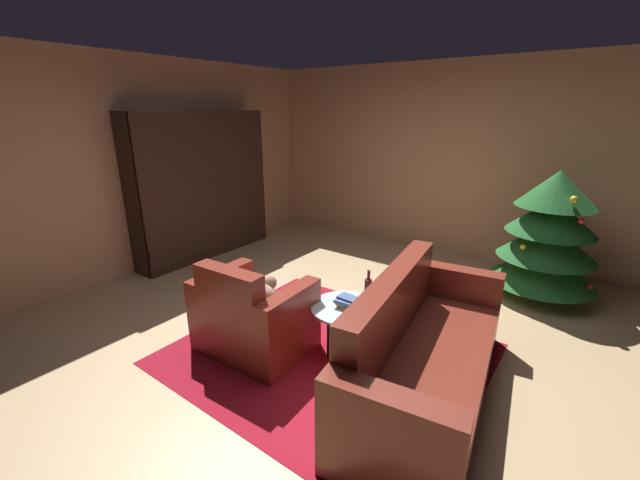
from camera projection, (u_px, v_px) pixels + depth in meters
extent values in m
plane|color=tan|center=(341.00, 335.00, 3.70)|extent=(7.21, 7.21, 0.00)
cube|color=tan|center=(456.00, 161.00, 5.49)|extent=(6.13, 0.06, 2.66)
cube|color=tan|center=(142.00, 166.00, 4.98)|extent=(0.06, 5.85, 2.66)
cube|color=maroon|center=(327.00, 354.00, 3.41)|extent=(2.47, 2.15, 0.01)
cube|color=black|center=(210.00, 187.00, 5.38)|extent=(0.03, 2.06, 2.00)
cube|color=black|center=(254.00, 176.00, 6.26)|extent=(0.38, 0.02, 2.00)
cube|color=black|center=(132.00, 199.00, 4.70)|extent=(0.38, 0.03, 2.00)
cube|color=black|center=(208.00, 252.00, 5.80)|extent=(0.35, 2.01, 0.03)
cube|color=black|center=(206.00, 227.00, 5.67)|extent=(0.35, 2.01, 0.03)
cube|color=black|center=(203.00, 200.00, 5.54)|extent=(0.35, 2.01, 0.02)
cube|color=black|center=(201.00, 172.00, 5.42)|extent=(0.35, 2.01, 0.02)
cube|color=black|center=(198.00, 142.00, 5.29)|extent=(0.35, 2.01, 0.02)
cube|color=black|center=(195.00, 111.00, 5.17)|extent=(0.35, 2.01, 0.02)
cube|color=black|center=(197.00, 203.00, 5.65)|extent=(0.05, 1.01, 0.63)
cube|color=black|center=(199.00, 203.00, 5.63)|extent=(0.03, 1.04, 0.66)
cube|color=#B3392B|center=(253.00, 227.00, 6.50)|extent=(0.27, 0.04, 0.29)
cube|color=#C13B25|center=(250.00, 228.00, 6.49)|extent=(0.22, 0.03, 0.24)
cube|color=orange|center=(249.00, 228.00, 6.43)|extent=(0.28, 0.05, 0.28)
cube|color=navy|center=(244.00, 228.00, 6.40)|extent=(0.21, 0.05, 0.31)
cube|color=gold|center=(244.00, 231.00, 6.36)|extent=(0.28, 0.03, 0.23)
cube|color=gold|center=(241.00, 231.00, 6.34)|extent=(0.24, 0.03, 0.26)
cube|color=orange|center=(238.00, 229.00, 6.31)|extent=(0.18, 0.04, 0.33)
cube|color=gold|center=(237.00, 232.00, 6.26)|extent=(0.25, 0.04, 0.28)
cube|color=teal|center=(249.00, 154.00, 6.14)|extent=(0.26, 0.03, 0.28)
cube|color=gold|center=(247.00, 155.00, 6.11)|extent=(0.25, 0.04, 0.25)
cube|color=gold|center=(244.00, 154.00, 6.07)|extent=(0.25, 0.04, 0.30)
cube|color=#184396|center=(242.00, 156.00, 6.04)|extent=(0.26, 0.04, 0.23)
cube|color=#B43C30|center=(239.00, 154.00, 6.01)|extent=(0.22, 0.05, 0.30)
cube|color=navy|center=(238.00, 154.00, 5.95)|extent=(0.28, 0.04, 0.31)
cube|color=gold|center=(234.00, 155.00, 5.95)|extent=(0.17, 0.03, 0.30)
cube|color=gold|center=(233.00, 154.00, 5.90)|extent=(0.24, 0.03, 0.33)
cube|color=#8051A1|center=(246.00, 127.00, 5.99)|extent=(0.25, 0.05, 0.32)
cube|color=red|center=(244.00, 128.00, 5.95)|extent=(0.26, 0.04, 0.28)
cube|color=#532C1A|center=(240.00, 128.00, 5.94)|extent=(0.20, 0.04, 0.28)
cube|color=red|center=(240.00, 130.00, 5.89)|extent=(0.28, 0.05, 0.24)
cube|color=orange|center=(235.00, 128.00, 5.86)|extent=(0.19, 0.03, 0.30)
cube|color=#B7AA91|center=(234.00, 129.00, 5.83)|extent=(0.23, 0.03, 0.26)
cube|color=maroon|center=(255.00, 327.00, 3.45)|extent=(0.66, 0.73, 0.41)
cube|color=maroon|center=(229.00, 295.00, 3.10)|extent=(0.64, 0.18, 0.43)
cube|color=maroon|center=(290.00, 328.00, 3.21)|extent=(0.18, 0.70, 0.65)
cube|color=maroon|center=(223.00, 303.00, 3.61)|extent=(0.18, 0.70, 0.65)
ellipsoid|color=#957A61|center=(262.00, 294.00, 3.39)|extent=(0.29, 0.19, 0.18)
sphere|color=#957A61|center=(269.00, 283.00, 3.49)|extent=(0.13, 0.13, 0.13)
cube|color=maroon|center=(428.00, 371.00, 2.89)|extent=(1.01, 1.78, 0.39)
cube|color=maroon|center=(392.00, 307.00, 2.88)|extent=(0.40, 1.70, 0.51)
cube|color=maroon|center=(387.00, 446.00, 2.07)|extent=(0.80, 0.28, 0.67)
cube|color=maroon|center=(454.00, 302.00, 3.62)|extent=(0.80, 0.28, 0.67)
cylinder|color=black|center=(364.00, 338.00, 3.27)|extent=(0.04, 0.04, 0.42)
cylinder|color=black|center=(348.00, 321.00, 3.54)|extent=(0.04, 0.04, 0.42)
cylinder|color=black|center=(329.00, 335.00, 3.31)|extent=(0.04, 0.04, 0.42)
cylinder|color=silver|center=(348.00, 308.00, 3.30)|extent=(0.62, 0.62, 0.02)
cube|color=#D1C651|center=(350.00, 305.00, 3.30)|extent=(0.18, 0.18, 0.03)
cube|color=#457648|center=(350.00, 303.00, 3.29)|extent=(0.21, 0.17, 0.02)
cube|color=#3D558F|center=(349.00, 301.00, 3.28)|extent=(0.23, 0.18, 0.03)
cube|color=#37517F|center=(349.00, 298.00, 3.28)|extent=(0.18, 0.12, 0.02)
cylinder|color=#582422|center=(368.00, 292.00, 3.29)|extent=(0.06, 0.06, 0.24)
cylinder|color=#582422|center=(369.00, 275.00, 3.24)|extent=(0.03, 0.03, 0.08)
cylinder|color=brown|center=(539.00, 288.00, 4.47)|extent=(0.08, 0.08, 0.17)
cone|color=#205C27|center=(543.00, 265.00, 4.38)|extent=(1.11, 1.11, 0.39)
cone|color=#205C27|center=(548.00, 241.00, 4.29)|extent=(1.01, 1.01, 0.39)
cone|color=#205C27|center=(553.00, 215.00, 4.20)|extent=(0.90, 0.90, 0.39)
cone|color=#205C27|center=(558.00, 188.00, 4.11)|extent=(0.79, 0.79, 0.39)
sphere|color=red|center=(589.00, 286.00, 4.13)|extent=(0.07, 0.07, 0.07)
sphere|color=blue|center=(519.00, 246.00, 4.79)|extent=(0.08, 0.08, 0.08)
sphere|color=yellow|center=(574.00, 200.00, 3.82)|extent=(0.07, 0.07, 0.07)
sphere|color=red|center=(581.00, 221.00, 3.85)|extent=(0.06, 0.06, 0.06)
sphere|color=yellow|center=(523.00, 247.00, 4.11)|extent=(0.06, 0.06, 0.06)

